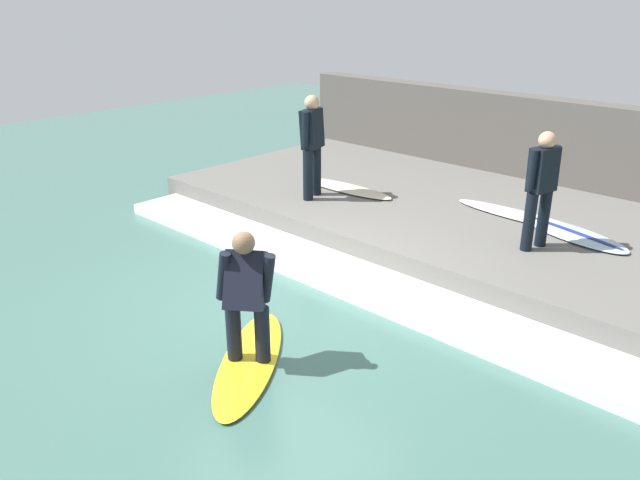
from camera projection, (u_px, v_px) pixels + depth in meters
The scene contains 11 objects.
ground_plane at pixel (292, 303), 7.80m from camera, with size 28.00×28.00×0.00m, color #426B60.
concrete_ledge at pixel (448, 217), 10.14m from camera, with size 4.40×9.33×0.42m, color #66635E.
back_wall at pixel (522, 147), 11.53m from camera, with size 0.50×9.79×1.87m, color #544F49.
wave_foam_crest at pixel (341, 274), 8.40m from camera, with size 0.88×8.86×0.16m, color white.
surfboard_riding at pixel (249, 361), 6.53m from camera, with size 2.00×1.68×0.06m.
surfer_riding at pixel (246, 291), 6.23m from camera, with size 0.60×0.59×1.42m.
surfer_waiting_near at pixel (541, 184), 8.06m from camera, with size 0.52×0.31×1.58m.
surfboard_waiting_near at pixel (573, 234), 8.77m from camera, with size 1.01×1.79×0.07m.
surfer_waiting_far at pixel (312, 141), 10.08m from camera, with size 0.56×0.38×1.68m.
surfboard_waiting_far at pixel (347, 188), 10.79m from camera, with size 0.52×1.89×0.06m.
surfboard_spare at pixel (517, 215), 9.52m from camera, with size 0.52×2.09×0.06m.
Camera 1 is at (-4.84, -4.99, 3.65)m, focal length 35.00 mm.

